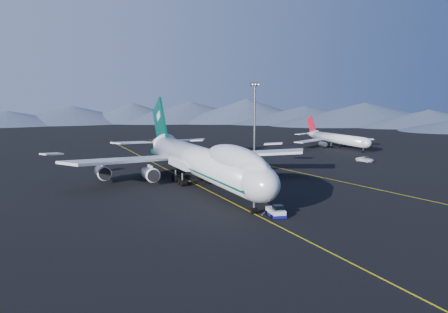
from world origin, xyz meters
name	(u,v)px	position (x,y,z in m)	size (l,w,h in m)	color
ground	(201,187)	(0.00, 0.00, 0.00)	(500.00, 500.00, 0.00)	black
taxiway_line_main	(201,187)	(0.00, 0.00, 0.01)	(0.25, 220.00, 0.01)	gold
taxiway_line_side	(295,171)	(30.00, 10.00, 0.01)	(0.25, 200.00, 0.01)	gold
boeing_747	(200,161)	(0.00, 0.03, 5.81)	(59.62, 72.43, 19.37)	silver
pushback_tug	(276,213)	(2.62, -29.50, 0.63)	(3.26, 4.93, 2.00)	silver
second_jet	(336,139)	(72.61, 51.64, 3.39)	(34.83, 39.35, 11.20)	silver
service_van	(365,159)	(58.49, 17.22, 0.74)	(2.46, 5.34, 1.48)	white
floodlight_mast	(255,117)	(39.11, 52.25, 12.02)	(2.93, 2.20, 23.73)	black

